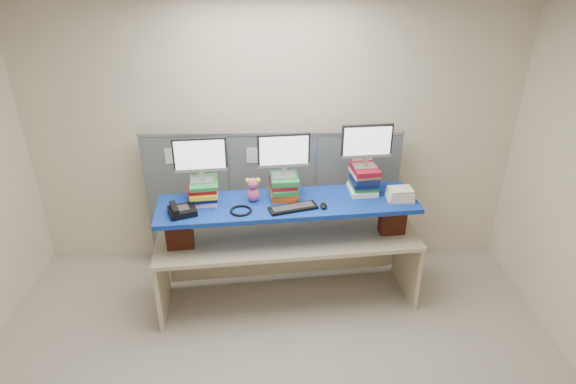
{
  "coord_description": "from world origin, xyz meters",
  "views": [
    {
      "loc": [
        0.05,
        -2.64,
        3.11
      ],
      "look_at": [
        0.14,
        1.15,
        1.2
      ],
      "focal_mm": 30.0,
      "sensor_mm": 36.0,
      "label": 1
    }
  ],
  "objects_px": {
    "blue_board": "(288,204)",
    "keyboard": "(293,208)",
    "desk": "(288,250)",
    "monitor_center": "(284,153)",
    "desk_phone": "(181,211)",
    "monitor_left": "(200,157)",
    "monitor_right": "(367,143)"
  },
  "relations": [
    {
      "from": "desk",
      "to": "monitor_left",
      "type": "bearing_deg",
      "value": 170.99
    },
    {
      "from": "blue_board",
      "to": "desk_phone",
      "type": "distance_m",
      "value": 0.94
    },
    {
      "from": "desk",
      "to": "monitor_center",
      "type": "height_order",
      "value": "monitor_center"
    },
    {
      "from": "desk",
      "to": "monitor_center",
      "type": "relative_size",
      "value": 5.35
    },
    {
      "from": "blue_board",
      "to": "keyboard",
      "type": "relative_size",
      "value": 5.2
    },
    {
      "from": "monitor_left",
      "to": "monitor_right",
      "type": "relative_size",
      "value": 1.0
    },
    {
      "from": "desk",
      "to": "monitor_right",
      "type": "xyz_separation_m",
      "value": [
        0.7,
        0.19,
        0.99
      ]
    },
    {
      "from": "blue_board",
      "to": "monitor_center",
      "type": "relative_size",
      "value": 5.02
    },
    {
      "from": "monitor_left",
      "to": "monitor_right",
      "type": "xyz_separation_m",
      "value": [
        1.46,
        0.15,
        0.06
      ]
    },
    {
      "from": "blue_board",
      "to": "monitor_center",
      "type": "height_order",
      "value": "monitor_center"
    },
    {
      "from": "monitor_left",
      "to": "desk_phone",
      "type": "relative_size",
      "value": 1.67
    },
    {
      "from": "monitor_left",
      "to": "monitor_right",
      "type": "height_order",
      "value": "monitor_right"
    },
    {
      "from": "blue_board",
      "to": "monitor_center",
      "type": "bearing_deg",
      "value": 100.74
    },
    {
      "from": "blue_board",
      "to": "monitor_center",
      "type": "xyz_separation_m",
      "value": [
        -0.03,
        0.12,
        0.45
      ]
    },
    {
      "from": "desk",
      "to": "monitor_left",
      "type": "xyz_separation_m",
      "value": [
        -0.75,
        0.04,
        0.93
      ]
    },
    {
      "from": "blue_board",
      "to": "keyboard",
      "type": "xyz_separation_m",
      "value": [
        0.04,
        -0.13,
        0.03
      ]
    },
    {
      "from": "desk",
      "to": "blue_board",
      "type": "relative_size",
      "value": 1.07
    },
    {
      "from": "monitor_left",
      "to": "keyboard",
      "type": "distance_m",
      "value": 0.91
    },
    {
      "from": "blue_board",
      "to": "desk_phone",
      "type": "height_order",
      "value": "desk_phone"
    },
    {
      "from": "blue_board",
      "to": "keyboard",
      "type": "bearing_deg",
      "value": -78.67
    },
    {
      "from": "desk_phone",
      "to": "monitor_center",
      "type": "bearing_deg",
      "value": -2.23
    },
    {
      "from": "desk",
      "to": "keyboard",
      "type": "relative_size",
      "value": 5.55
    },
    {
      "from": "monitor_left",
      "to": "monitor_center",
      "type": "distance_m",
      "value": 0.72
    },
    {
      "from": "monitor_right",
      "to": "desk_phone",
      "type": "height_order",
      "value": "monitor_right"
    },
    {
      "from": "monitor_right",
      "to": "keyboard",
      "type": "height_order",
      "value": "monitor_right"
    },
    {
      "from": "monitor_center",
      "to": "desk_phone",
      "type": "xyz_separation_m",
      "value": [
        -0.88,
        -0.31,
        -0.39
      ]
    },
    {
      "from": "desk_phone",
      "to": "desk",
      "type": "bearing_deg",
      "value": -9.63
    },
    {
      "from": "keyboard",
      "to": "desk_phone",
      "type": "distance_m",
      "value": 0.96
    },
    {
      "from": "desk_phone",
      "to": "keyboard",
      "type": "bearing_deg",
      "value": -17.94
    },
    {
      "from": "blue_board",
      "to": "monitor_right",
      "type": "bearing_deg",
      "value": 9.34
    },
    {
      "from": "blue_board",
      "to": "monitor_left",
      "type": "height_order",
      "value": "monitor_left"
    },
    {
      "from": "desk_phone",
      "to": "monitor_right",
      "type": "bearing_deg",
      "value": -8.36
    }
  ]
}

